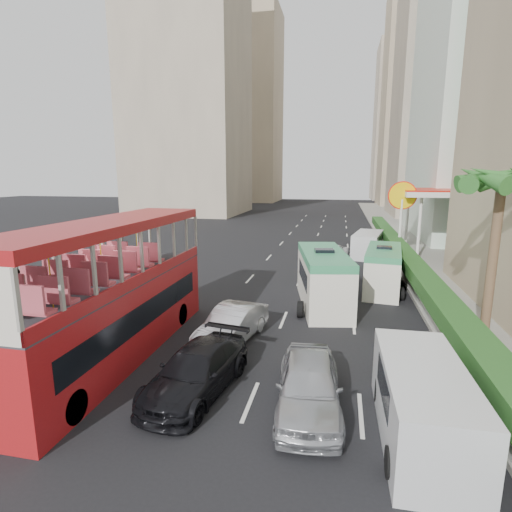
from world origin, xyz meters
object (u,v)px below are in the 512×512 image
(van_asset, at_px, (330,264))
(double_decker_bus, at_px, (112,290))
(shell_station, at_px, (438,223))
(car_silver_lane_b, at_px, (308,409))
(panel_van_far, at_px, (367,244))
(minibus_far, at_px, (383,269))
(panel_van_near, at_px, (422,403))
(car_black, at_px, (197,391))
(minibus_near, at_px, (323,279))
(car_silver_lane_a, at_px, (232,341))
(palm_tree, at_px, (492,261))

(van_asset, bearing_deg, double_decker_bus, -103.45)
(van_asset, height_order, shell_station, shell_station)
(car_silver_lane_b, height_order, panel_van_far, panel_van_far)
(double_decker_bus, distance_m, minibus_far, 15.42)
(minibus_far, distance_m, panel_van_near, 13.89)
(van_asset, relative_size, panel_van_far, 1.00)
(panel_van_near, bearing_deg, minibus_far, 87.78)
(car_silver_lane_b, bearing_deg, minibus_far, 71.69)
(car_black, relative_size, minibus_near, 0.76)
(double_decker_bus, xyz_separation_m, panel_van_far, (10.30, 21.29, -1.54))
(car_black, distance_m, shell_station, 27.73)
(minibus_near, bearing_deg, double_decker_bus, -144.35)
(van_asset, relative_size, shell_station, 0.62)
(car_black, bearing_deg, minibus_far, 71.48)
(van_asset, bearing_deg, panel_van_near, -72.76)
(minibus_near, height_order, panel_van_far, minibus_near)
(car_silver_lane_a, distance_m, panel_van_near, 8.09)
(car_silver_lane_a, xyz_separation_m, palm_tree, (9.91, 1.79, 3.38))
(car_silver_lane_b, xyz_separation_m, shell_station, (8.68, 25.06, 2.75))
(van_asset, bearing_deg, panel_van_far, 60.33)
(car_black, distance_m, panel_van_far, 23.98)
(car_silver_lane_b, bearing_deg, panel_van_near, -17.55)
(panel_van_near, bearing_deg, panel_van_far, 88.97)
(car_silver_lane_b, bearing_deg, van_asset, 85.39)
(minibus_near, bearing_deg, car_silver_lane_b, -100.39)
(car_silver_lane_a, relative_size, minibus_far, 0.77)
(van_asset, relative_size, palm_tree, 0.77)
(car_silver_lane_a, bearing_deg, panel_van_near, -26.37)
(car_silver_lane_a, bearing_deg, palm_tree, 21.80)
(double_decker_bus, relative_size, minibus_far, 1.97)
(car_silver_lane_a, bearing_deg, panel_van_far, 82.98)
(car_silver_lane_a, xyz_separation_m, shell_station, (12.11, 20.79, 2.75))
(double_decker_bus, bearing_deg, car_silver_lane_b, -15.70)
(car_black, height_order, panel_van_near, panel_van_near)
(van_asset, distance_m, palm_tree, 15.45)
(panel_van_near, distance_m, panel_van_far, 24.02)
(double_decker_bus, height_order, minibus_near, double_decker_bus)
(car_silver_lane_a, bearing_deg, minibus_near, 69.52)
(car_black, xyz_separation_m, panel_van_far, (6.46, 23.07, 0.99))
(car_silver_lane_b, distance_m, minibus_far, 13.66)
(car_black, relative_size, panel_van_far, 0.98)
(van_asset, distance_m, panel_van_far, 4.81)
(car_black, relative_size, panel_van_near, 0.98)
(car_silver_lane_a, xyz_separation_m, van_asset, (3.46, 15.42, 0.00))
(double_decker_bus, height_order, minibus_far, double_decker_bus)
(palm_tree, height_order, shell_station, palm_tree)
(panel_van_near, xyz_separation_m, shell_station, (5.77, 25.73, 1.77))
(minibus_far, bearing_deg, panel_van_far, 98.40)
(panel_van_near, bearing_deg, double_decker_bus, 164.21)
(panel_van_far, bearing_deg, minibus_far, -77.55)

